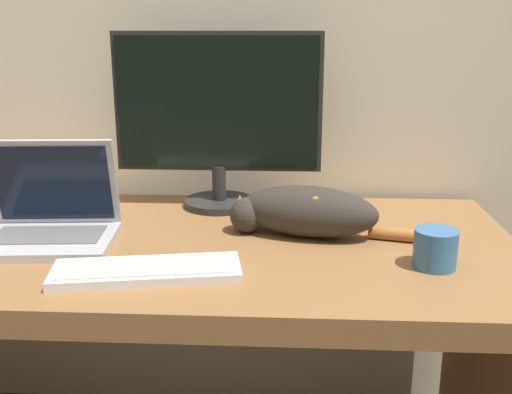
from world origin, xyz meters
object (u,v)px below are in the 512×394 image
at_px(external_keyboard, 147,271).
at_px(cat, 304,211).
at_px(monitor, 218,116).
at_px(laptop, 49,222).
at_px(coffee_mug, 435,249).

distance_m(external_keyboard, cat, 0.44).
relative_size(monitor, cat, 1.19).
xyz_separation_m(external_keyboard, cat, (0.34, 0.27, 0.05)).
distance_m(laptop, cat, 0.63).
height_order(laptop, external_keyboard, laptop).
height_order(monitor, laptop, monitor).
height_order(external_keyboard, coffee_mug, coffee_mug).
bearing_deg(monitor, external_keyboard, -100.40).
bearing_deg(cat, external_keyboard, -127.55).
bearing_deg(cat, monitor, 148.12).
bearing_deg(external_keyboard, cat, 29.14).
relative_size(monitor, external_keyboard, 1.42).
bearing_deg(monitor, coffee_mug, -40.04).
height_order(external_keyboard, cat, cat).
bearing_deg(coffee_mug, monitor, 139.96).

